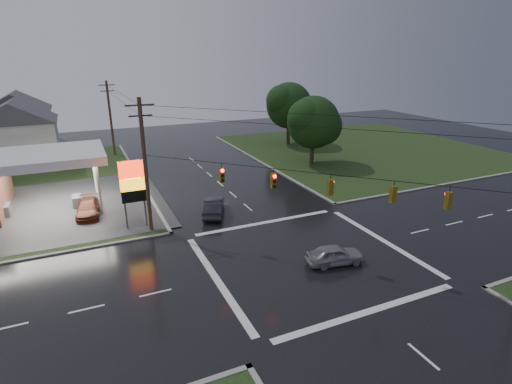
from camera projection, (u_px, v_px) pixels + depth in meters
name	position (u px, v px, depth m)	size (l,w,h in m)	color
ground	(307.00, 258.00, 29.16)	(120.00, 120.00, 0.00)	black
grass_ne	(364.00, 149.00, 61.60)	(36.00, 36.00, 0.08)	black
pylon_sign	(133.00, 183.00, 32.77)	(2.00, 0.35, 6.00)	#59595E
utility_pole_nw	(145.00, 165.00, 31.73)	(2.20, 0.32, 11.00)	#382619
utility_pole_n	(110.00, 117.00, 56.31)	(2.20, 0.32, 10.50)	#382619
traffic_signals	(312.00, 173.00, 27.00)	(26.87, 26.87, 1.47)	black
house_near	(18.00, 134.00, 50.49)	(11.05, 8.48, 8.60)	silver
house_far	(18.00, 120.00, 60.42)	(11.05, 8.48, 8.60)	silver
tree_ne_near	(314.00, 122.00, 51.71)	(7.99, 6.80, 8.98)	black
tree_ne_far	(290.00, 106.00, 62.99)	(8.46, 7.20, 9.80)	black
car_north	(214.00, 206.00, 36.68)	(1.67, 4.80, 1.58)	black
car_crossing	(335.00, 255.00, 28.13)	(1.64, 4.07, 1.39)	gray
car_pump	(88.00, 208.00, 36.47)	(1.93, 4.75, 1.38)	#5E2715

